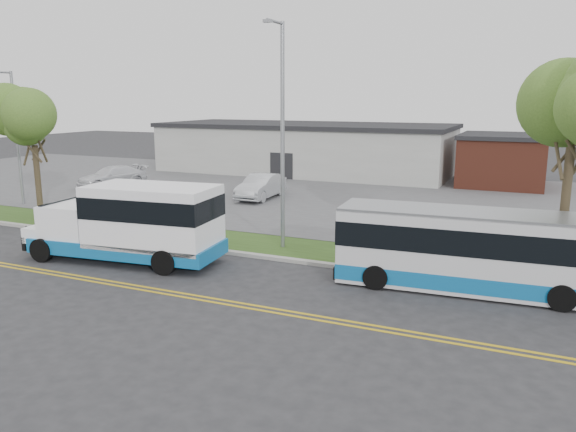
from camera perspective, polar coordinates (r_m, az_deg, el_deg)
The scene contains 19 objects.
ground at distance 23.93m, azimuth -9.94°, elevation -4.13°, with size 140.00×140.00×0.00m, color #28282B.
lane_line_north at distance 21.01m, azimuth -15.86°, elevation -6.68°, with size 70.00×0.12×0.01m, color gold.
lane_line_south at distance 20.80m, azimuth -16.39°, elevation -6.91°, with size 70.00×0.12×0.01m, color gold.
curb at distance 24.79m, azimuth -8.52°, elevation -3.34°, with size 80.00×0.30×0.15m, color #9E9B93.
verge at distance 26.27m, azimuth -6.40°, elevation -2.46°, with size 80.00×3.30×0.10m, color #2A4316.
parking_lot at distance 38.79m, azimuth 4.26°, elevation 2.26°, with size 80.00×25.00×0.10m, color #4C4C4F.
commercial_building at distance 49.93m, azimuth 1.76°, elevation 6.91°, with size 25.40×10.40×4.35m.
brick_wing at distance 45.25m, azimuth 21.01°, elevation 5.33°, with size 6.30×7.30×3.90m.
tree_east at distance 21.96m, azimuth 27.14°, elevation 9.75°, with size 5.20×5.20×8.33m.
tree_west at distance 33.48m, azimuth -24.51°, elevation 8.44°, with size 4.40×4.40×6.91m.
streetlight_near at distance 23.93m, azimuth -0.64°, elevation 8.78°, with size 0.35×1.53×9.50m.
streetlight_far at distance 37.98m, azimuth -25.95°, elevation 7.62°, with size 0.35×1.53×8.00m.
shuttle_bus at distance 23.40m, azimuth -15.22°, elevation -0.48°, with size 8.47×3.56×3.16m.
transit_bus at distance 20.26m, azimuth 19.41°, elevation -3.46°, with size 10.17×2.98×2.79m.
pedestrian at distance 30.15m, azimuth -14.67°, elevation 0.76°, with size 0.59×0.39×1.62m, color black.
parked_car_a at distance 36.52m, azimuth -2.77°, elevation 3.02°, with size 1.69×4.84×1.59m, color silver.
parked_car_b at distance 43.32m, azimuth -17.46°, elevation 3.83°, with size 2.11×5.19×1.51m, color silver.
grocery_bag_left at distance 30.28m, azimuth -15.34°, elevation -0.48°, with size 0.32×0.32×0.32m, color white.
grocery_bag_right at distance 30.29m, azimuth -13.87°, elevation -0.40°, with size 0.32×0.32×0.32m, color white.
Camera 1 is at (13.07, -18.94, 6.55)m, focal length 35.00 mm.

